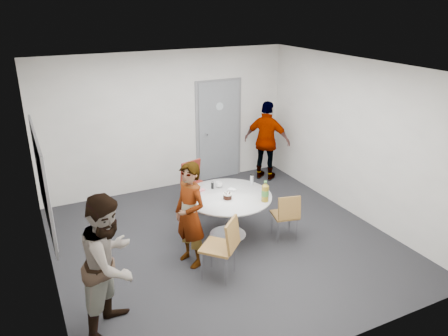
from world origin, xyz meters
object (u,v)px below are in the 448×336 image
table (230,201)px  chair_near_right (287,213)px  door (219,131)px  person_main (190,215)px  person_left (110,263)px  chair_near_left (225,243)px  chair_far (195,181)px  person_right (267,141)px  whiteboard (42,180)px

table → chair_near_right: (0.74, -0.50, -0.15)m
door → person_main: 3.30m
door → person_left: bearing=-130.4°
chair_near_left → door: bearing=22.3°
chair_near_left → chair_far: chair_far is taller
chair_near_right → chair_far: chair_far is taller
door → chair_far: size_ratio=2.33×
chair_far → person_main: size_ratio=0.59×
door → table: door is taller
chair_near_left → person_left: bearing=146.1°
door → person_left: 4.71m
chair_near_left → person_right: bearing=6.5°
chair_far → person_right: (1.90, 0.67, 0.28)m
whiteboard → person_right: 4.79m
table → chair_near_left: bearing=-120.6°
chair_near_left → person_main: 0.65m
whiteboard → chair_far: whiteboard is taller
whiteboard → person_left: size_ratio=1.14×
door → table: bearing=-111.5°
person_right → table: bearing=95.0°
chair_near_right → chair_far: size_ratio=0.87×
chair_near_left → chair_near_right: (1.31, 0.48, -0.07)m
chair_near_left → person_right: (2.35, 2.79, 0.29)m
table → person_left: person_left is taller
chair_near_right → person_left: (-2.86, -0.74, 0.36)m
chair_far → person_left: size_ratio=0.54×
table → person_right: (1.77, 1.81, 0.21)m
door → chair_near_right: bearing=-93.8°
whiteboard → person_main: (1.79, -0.49, -0.68)m
chair_near_left → person_left: size_ratio=0.54×
person_right → chair_near_left: bearing=99.3°
door → table: 2.55m
door → chair_near_left: bearing=-114.3°
door → person_right: size_ratio=1.27×
whiteboard → person_main: size_ratio=1.23×
chair_near_right → person_main: person_main is taller
chair_near_right → person_left: 2.98m
door → whiteboard: (-3.56, -2.28, 0.42)m
whiteboard → person_main: whiteboard is taller
whiteboard → chair_near_right: bearing=-9.4°
door → whiteboard: door is taller
chair_near_left → chair_near_right: bearing=-23.4°
person_left → person_main: bearing=-18.4°
door → chair_near_left: door is taller
chair_near_right → person_main: bearing=-169.0°
whiteboard → person_left: (0.51, -1.30, -0.61)m
chair_far → chair_near_right: bearing=101.7°
chair_near_left → person_right: person_right is taller
table → chair_near_right: size_ratio=1.75×
person_main → whiteboard: bearing=-121.7°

